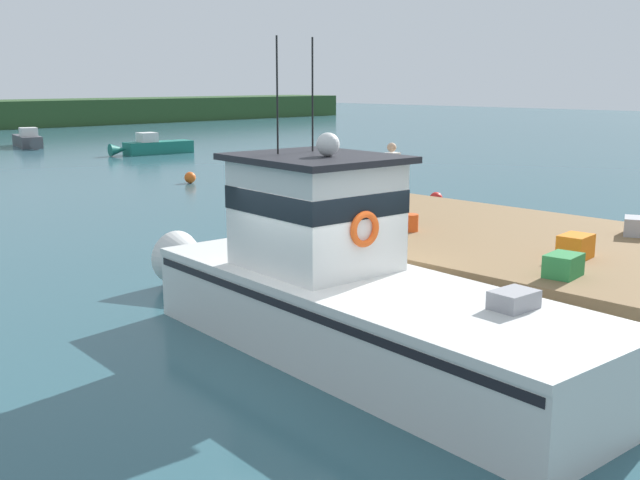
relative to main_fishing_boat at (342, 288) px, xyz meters
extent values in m
plane|color=#2D5660|center=(-0.25, 0.22, -1.01)|extent=(200.00, 200.00, 0.00)
cylinder|color=#4C3D2D|center=(1.95, 4.32, -0.51)|extent=(0.36, 0.36, 1.00)
cylinder|color=#4C3D2D|center=(7.15, 4.32, -0.51)|extent=(0.36, 0.36, 1.00)
cube|color=olive|center=(4.55, 0.22, 0.09)|extent=(6.00, 9.00, 0.20)
cube|color=silver|center=(-0.05, -0.56, -0.46)|extent=(3.19, 8.19, 1.10)
cone|color=silver|center=(0.38, 4.32, -0.46)|extent=(1.25, 1.89, 1.10)
cube|color=black|center=(-0.05, -0.56, -0.01)|extent=(3.20, 8.03, 0.12)
cube|color=silver|center=(-0.05, -0.56, 0.15)|extent=(3.23, 8.19, 0.12)
cube|color=silver|center=(0.05, 0.63, 0.99)|extent=(2.09, 2.36, 1.80)
cube|color=black|center=(0.05, 0.63, 1.31)|extent=(2.11, 2.38, 0.36)
cube|color=#232328|center=(0.05, 0.63, 1.94)|extent=(2.35, 2.68, 0.10)
sphere|color=white|center=(0.03, 0.33, 2.17)|extent=(0.36, 0.36, 0.36)
cylinder|color=black|center=(-0.25, 1.16, 2.89)|extent=(0.03, 0.03, 1.80)
cylinder|color=black|center=(0.45, 1.10, 2.89)|extent=(0.03, 0.03, 1.80)
cube|color=#939399|center=(0.30, -2.80, 0.27)|extent=(0.64, 0.49, 0.36)
torus|color=orange|center=(-0.70, -3.32, 0.15)|extent=(0.61, 0.61, 0.12)
torus|color=#EA5119|center=(-0.05, -0.50, 0.99)|extent=(0.55, 0.15, 0.54)
cube|color=#2D8442|center=(2.35, -2.41, 0.37)|extent=(0.64, 0.50, 0.35)
cube|color=orange|center=(3.01, 4.07, 0.40)|extent=(0.62, 0.47, 0.42)
cube|color=#9E9EA3|center=(6.29, -1.85, 0.37)|extent=(0.72, 0.64, 0.35)
cube|color=orange|center=(3.62, -1.96, 0.39)|extent=(0.63, 0.48, 0.40)
cylinder|color=#E04C19|center=(3.50, 1.47, 0.36)|extent=(0.32, 0.32, 0.34)
cylinder|color=#383842|center=(4.37, 2.72, 0.62)|extent=(0.22, 0.22, 0.86)
cube|color=white|center=(4.37, 2.72, 1.33)|extent=(0.36, 0.22, 0.56)
sphere|color=tan|center=(4.37, 2.72, 1.72)|extent=(0.20, 0.20, 0.20)
cylinder|color=#383842|center=(2.73, 3.25, 0.62)|extent=(0.22, 0.22, 0.86)
cube|color=#2D56A8|center=(2.73, 3.25, 1.33)|extent=(0.36, 0.22, 0.56)
sphere|color=beige|center=(2.73, 3.25, 1.72)|extent=(0.20, 0.20, 0.20)
cube|color=#4C4C51|center=(12.69, 40.12, -0.65)|extent=(2.20, 4.12, 0.72)
cone|color=#4C4C51|center=(12.07, 37.74, -0.65)|extent=(0.94, 1.13, 0.72)
cube|color=silver|center=(12.51, 39.45, -0.02)|extent=(1.22, 1.20, 0.54)
cube|color=#196B5B|center=(16.04, 30.06, -0.65)|extent=(4.04, 1.75, 0.71)
cone|color=#196B5B|center=(13.61, 30.39, -0.65)|extent=(1.06, 0.83, 0.71)
cube|color=silver|center=(15.36, 30.15, -0.03)|extent=(1.10, 1.12, 0.53)
sphere|color=#EA5B19|center=(7.92, 7.92, -0.83)|extent=(0.35, 0.35, 0.35)
sphere|color=#EA5B19|center=(9.80, 18.04, -0.77)|extent=(0.47, 0.47, 0.47)
sphere|color=red|center=(12.45, 7.50, -0.78)|extent=(0.45, 0.45, 0.45)
camera|label=1|loc=(-8.10, -7.74, 3.11)|focal=42.37mm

